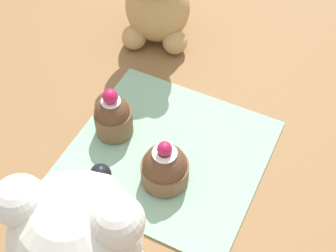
# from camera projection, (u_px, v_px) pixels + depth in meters

# --- Properties ---
(ground_plane) EXTENTS (4.00, 4.00, 0.00)m
(ground_plane) POSITION_uv_depth(u_px,v_px,m) (168.00, 154.00, 0.60)
(ground_plane) COLOR olive
(knitted_placemat) EXTENTS (0.24, 0.23, 0.01)m
(knitted_placemat) POSITION_uv_depth(u_px,v_px,m) (168.00, 152.00, 0.60)
(knitted_placemat) COLOR #8EBC99
(knitted_placemat) RESTS_ON ground_plane
(cupcake_near_cream_bear) EXTENTS (0.06, 0.06, 0.07)m
(cupcake_near_cream_bear) POSITION_uv_depth(u_px,v_px,m) (165.00, 167.00, 0.55)
(cupcake_near_cream_bear) COLOR brown
(cupcake_near_cream_bear) RESTS_ON knitted_placemat
(cupcake_near_tan_bear) EXTENTS (0.05, 0.05, 0.07)m
(cupcake_near_tan_bear) POSITION_uv_depth(u_px,v_px,m) (114.00, 114.00, 0.60)
(cupcake_near_tan_bear) COLOR brown
(cupcake_near_tan_bear) RESTS_ON knitted_placemat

